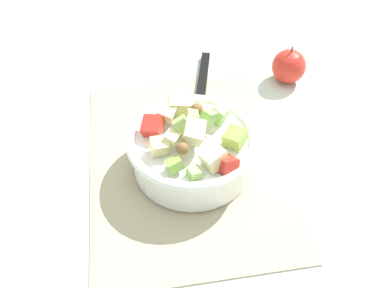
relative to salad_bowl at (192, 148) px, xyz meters
name	(u,v)px	position (x,y,z in m)	size (l,w,h in m)	color
ground_plane	(186,162)	(0.01, 0.01, -0.05)	(2.40, 2.40, 0.00)	silver
placemat	(186,161)	(0.01, 0.01, -0.05)	(0.45, 0.33, 0.01)	tan
salad_bowl	(192,148)	(0.00, 0.00, 0.00)	(0.21, 0.21, 0.12)	white
serving_spoon	(201,95)	(0.17, -0.05, -0.04)	(0.22, 0.08, 0.01)	black
whole_apple	(289,66)	(0.21, -0.23, -0.01)	(0.07, 0.07, 0.08)	red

